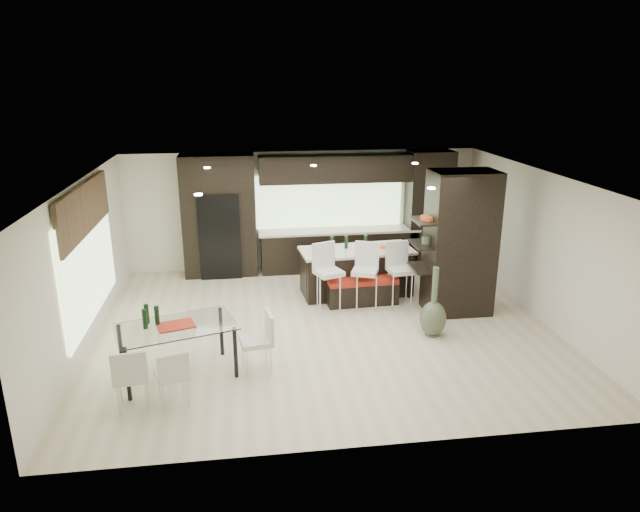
{
  "coord_description": "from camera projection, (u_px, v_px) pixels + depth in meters",
  "views": [
    {
      "loc": [
        -1.36,
        -9.29,
        4.34
      ],
      "look_at": [
        0.0,
        0.6,
        1.15
      ],
      "focal_mm": 32.0,
      "sensor_mm": 36.0,
      "label": 1
    }
  ],
  "objects": [
    {
      "name": "chair_near",
      "position": [
        172.0,
        378.0,
        7.77
      ],
      "size": [
        0.52,
        0.52,
        0.77
      ],
      "primitive_type": "cube",
      "rotation": [
        0.0,
        0.0,
        0.29
      ],
      "color": "beige",
      "rests_on": "ground"
    },
    {
      "name": "stone_accent",
      "position": [
        84.0,
        209.0,
        9.26
      ],
      "size": [
        0.08,
        3.0,
        0.8
      ],
      "primitive_type": "cube",
      "color": "brown",
      "rests_on": "left_wall"
    },
    {
      "name": "right_wall",
      "position": [
        542.0,
        246.0,
        10.38
      ],
      "size": [
        0.02,
        7.0,
        2.7
      ],
      "primitive_type": "cube",
      "color": "silver",
      "rests_on": "ground"
    },
    {
      "name": "back_wall",
      "position": [
        303.0,
        210.0,
        13.16
      ],
      "size": [
        8.0,
        0.02,
        2.7
      ],
      "primitive_type": "cube",
      "color": "silver",
      "rests_on": "ground"
    },
    {
      "name": "dining_table",
      "position": [
        178.0,
        351.0,
        8.48
      ],
      "size": [
        1.9,
        1.4,
        0.82
      ],
      "primitive_type": "cube",
      "rotation": [
        0.0,
        0.0,
        0.29
      ],
      "color": "white",
      "rests_on": "ground"
    },
    {
      "name": "left_wall",
      "position": [
        84.0,
        266.0,
        9.34
      ],
      "size": [
        0.02,
        7.0,
        2.7
      ],
      "primitive_type": "cube",
      "color": "silver",
      "rests_on": "ground"
    },
    {
      "name": "ground",
      "position": [
        325.0,
        327.0,
        10.27
      ],
      "size": [
        8.0,
        8.0,
        0.0
      ],
      "primitive_type": "plane",
      "color": "beige",
      "rests_on": "ground"
    },
    {
      "name": "kitchen_island",
      "position": [
        356.0,
        271.0,
        11.71
      ],
      "size": [
        2.35,
        1.16,
        0.95
      ],
      "primitive_type": "cube",
      "rotation": [
        0.0,
        0.0,
        0.08
      ],
      "color": "black",
      "rests_on": "ground"
    },
    {
      "name": "window_left",
      "position": [
        89.0,
        262.0,
        9.53
      ],
      "size": [
        0.04,
        3.2,
        1.9
      ],
      "primitive_type": "cube",
      "color": "#B2D199",
      "rests_on": "left_wall"
    },
    {
      "name": "stool_left",
      "position": [
        329.0,
        284.0,
        10.83
      ],
      "size": [
        0.6,
        0.6,
        1.06
      ],
      "primitive_type": "cube",
      "rotation": [
        0.0,
        0.0,
        0.35
      ],
      "color": "beige",
      "rests_on": "ground"
    },
    {
      "name": "refrigerator",
      "position": [
        220.0,
        234.0,
        12.67
      ],
      "size": [
        0.9,
        0.68,
        1.9
      ],
      "primitive_type": "cube",
      "color": "black",
      "rests_on": "ground"
    },
    {
      "name": "stool_right",
      "position": [
        400.0,
        281.0,
        11.02
      ],
      "size": [
        0.51,
        0.51,
        1.03
      ],
      "primitive_type": "cube",
      "rotation": [
        0.0,
        0.0,
        0.13
      ],
      "color": "beige",
      "rests_on": "ground"
    },
    {
      "name": "chair_far",
      "position": [
        132.0,
        379.0,
        7.67
      ],
      "size": [
        0.51,
        0.51,
        0.84
      ],
      "primitive_type": "cube",
      "rotation": [
        0.0,
        0.0,
        0.14
      ],
      "color": "beige",
      "rests_on": "ground"
    },
    {
      "name": "partition_column",
      "position": [
        460.0,
        243.0,
        10.57
      ],
      "size": [
        1.2,
        0.8,
        2.7
      ],
      "primitive_type": "cube",
      "color": "black",
      "rests_on": "ground"
    },
    {
      "name": "back_cabinetry",
      "position": [
        326.0,
        213.0,
        12.91
      ],
      "size": [
        6.8,
        0.68,
        2.7
      ],
      "primitive_type": "cube",
      "color": "black",
      "rests_on": "ground"
    },
    {
      "name": "ceiling_spots",
      "position": [
        323.0,
        177.0,
        9.69
      ],
      "size": [
        4.0,
        3.0,
        0.02
      ],
      "primitive_type": "cube",
      "color": "white",
      "rests_on": "ceiling"
    },
    {
      "name": "window_back",
      "position": [
        329.0,
        201.0,
        13.14
      ],
      "size": [
        3.4,
        0.04,
        1.2
      ],
      "primitive_type": "cube",
      "color": "#B2D199",
      "rests_on": "back_wall"
    },
    {
      "name": "ceiling",
      "position": [
        325.0,
        178.0,
        9.44
      ],
      "size": [
        8.0,
        7.0,
        0.02
      ],
      "primitive_type": "cube",
      "color": "white",
      "rests_on": "ground"
    },
    {
      "name": "bench",
      "position": [
        362.0,
        290.0,
        11.27
      ],
      "size": [
        1.42,
        0.6,
        0.54
      ],
      "primitive_type": "cube",
      "rotation": [
        0.0,
        0.0,
        0.05
      ],
      "color": "black",
      "rests_on": "ground"
    },
    {
      "name": "stool_mid",
      "position": [
        365.0,
        283.0,
        10.93
      ],
      "size": [
        0.6,
        0.6,
        1.04
      ],
      "primitive_type": "cube",
      "rotation": [
        0.0,
        0.0,
        -0.37
      ],
      "color": "beige",
      "rests_on": "ground"
    },
    {
      "name": "chair_end",
      "position": [
        256.0,
        345.0,
        8.63
      ],
      "size": [
        0.53,
        0.53,
        0.86
      ],
      "primitive_type": "cube",
      "rotation": [
        0.0,
        0.0,
        1.73
      ],
      "color": "beige",
      "rests_on": "ground"
    },
    {
      "name": "floor_vase",
      "position": [
        434.0,
        302.0,
        9.75
      ],
      "size": [
        0.47,
        0.47,
        1.25
      ],
      "primitive_type": null,
      "rotation": [
        0.0,
        0.0,
        0.02
      ],
      "color": "#435039",
      "rests_on": "ground"
    }
  ]
}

